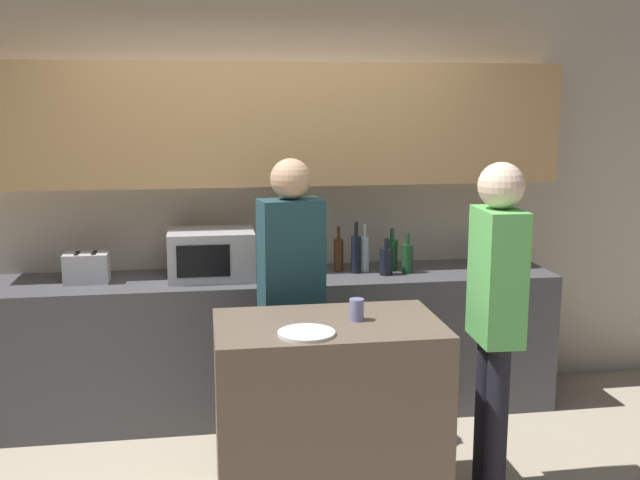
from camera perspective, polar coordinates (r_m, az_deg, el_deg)
The scene contains 16 objects.
back_wall at distance 4.86m, azimuth -4.22°, elevation 5.43°, with size 6.40×0.40×2.70m.
back_counter at distance 4.82m, azimuth -3.77°, elevation -7.91°, with size 3.60×0.62×0.89m.
kitchen_island at distance 3.72m, azimuth 0.61°, elevation -13.20°, with size 1.07×0.66×0.94m.
microwave at distance 4.65m, azimuth -8.28°, elevation -1.10°, with size 0.52×0.39×0.30m.
toaster at distance 4.71m, azimuth -17.36°, elevation -2.05°, with size 0.26×0.16×0.18m.
potted_plant at distance 5.03m, azimuth 13.98°, elevation 0.14°, with size 0.14×0.14×0.39m.
bottle_0 at distance 4.80m, azimuth 1.42°, elevation -1.08°, with size 0.06×0.06×0.29m.
bottle_1 at distance 4.75m, azimuth 2.76°, elevation -1.03°, with size 0.06×0.06×0.33m.
bottle_2 at distance 4.81m, azimuth 3.40°, elevation -0.99°, with size 0.07×0.07×0.31m.
bottle_3 at distance 4.72m, azimuth 5.06°, elevation -1.58°, with size 0.08×0.08×0.24m.
bottle_4 at distance 4.85m, azimuth 5.48°, elevation -1.08°, with size 0.08×0.08×0.27m.
bottle_5 at distance 4.78m, azimuth 6.67°, elevation -1.36°, with size 0.07×0.07×0.26m.
plate_on_island at distance 3.37m, azimuth -1.04°, elevation -7.11°, with size 0.26×0.26×0.01m.
cup_0 at distance 3.58m, azimuth 2.81°, elevation -5.33°, with size 0.07×0.07×0.11m.
person_left at distance 4.09m, azimuth -2.20°, elevation -3.22°, with size 0.37×0.25×1.67m.
person_center at distance 3.73m, azimuth 13.26°, elevation -4.68°, with size 0.22×0.35×1.69m.
Camera 1 is at (-0.40, -3.16, 1.97)m, focal length 42.00 mm.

